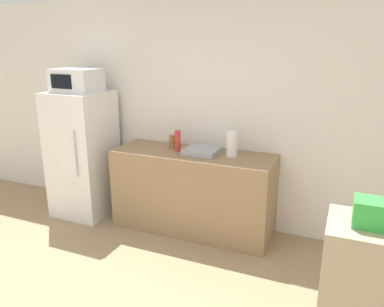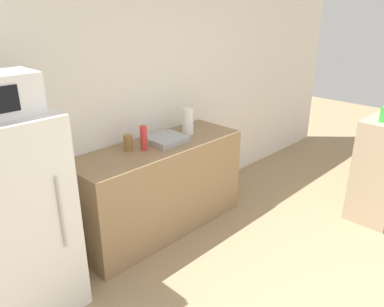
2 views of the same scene
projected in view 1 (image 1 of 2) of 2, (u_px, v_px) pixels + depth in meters
wall_back at (183, 112)px, 4.44m from camera, size 8.00×0.06×2.60m
refrigerator at (83, 154)px, 4.64m from camera, size 0.67×0.68×1.54m
microwave at (77, 80)px, 4.38m from camera, size 0.52×0.40×0.27m
counter at (193, 192)px, 4.26m from camera, size 1.81×0.62×0.93m
sink_basin at (202, 151)px, 4.10m from camera, size 0.36×0.34×0.06m
bottle_tall at (178, 141)px, 4.17m from camera, size 0.07×0.07×0.24m
bottle_short at (173, 142)px, 4.31m from camera, size 0.08×0.08×0.15m
basket at (377, 214)px, 2.05m from camera, size 0.24×0.17×0.15m
paper_towel_roll at (232, 144)px, 3.96m from camera, size 0.12×0.12×0.27m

